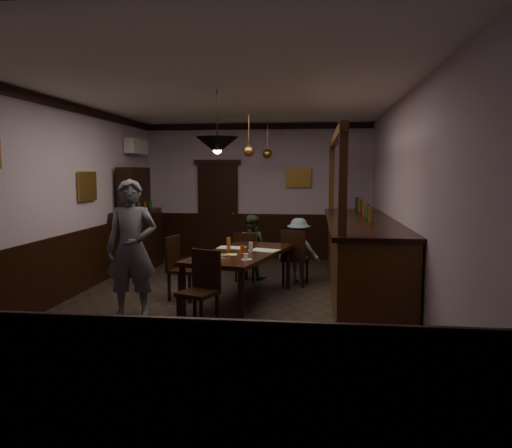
# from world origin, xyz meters

# --- Properties ---
(room) EXTENTS (5.01, 8.01, 3.01)m
(room) POSITION_xyz_m (0.00, 0.00, 1.50)
(room) COLOR #2D2621
(room) RESTS_ON ground
(dining_table) EXTENTS (1.50, 2.38, 0.75)m
(dining_table) POSITION_xyz_m (0.18, 0.21, 0.69)
(dining_table) COLOR black
(dining_table) RESTS_ON ground
(chair_far_left) EXTENTS (0.42, 0.42, 0.88)m
(chair_far_left) POSITION_xyz_m (0.06, 1.56, 0.48)
(chair_far_left) COLOR black
(chair_far_left) RESTS_ON ground
(chair_far_right) EXTENTS (0.49, 0.49, 0.96)m
(chair_far_right) POSITION_xyz_m (0.93, 1.34, 0.53)
(chair_far_right) COLOR black
(chair_far_right) RESTS_ON ground
(chair_near) EXTENTS (0.54, 0.54, 0.96)m
(chair_near) POSITION_xyz_m (-0.12, -1.07, 0.53)
(chair_near) COLOR black
(chair_near) RESTS_ON ground
(chair_side) EXTENTS (0.49, 0.49, 0.97)m
(chair_side) POSITION_xyz_m (-0.77, 0.24, 0.53)
(chair_side) COLOR black
(chair_side) RESTS_ON ground
(person_standing) EXTENTS (0.72, 0.52, 1.84)m
(person_standing) POSITION_xyz_m (-1.14, -0.75, 0.92)
(person_standing) COLOR #5A5B67
(person_standing) RESTS_ON ground
(person_seated_left) EXTENTS (0.67, 0.58, 1.17)m
(person_seated_left) POSITION_xyz_m (0.12, 1.83, 0.59)
(person_seated_left) COLOR #3A4428
(person_seated_left) RESTS_ON ground
(person_seated_right) EXTENTS (0.80, 0.56, 1.14)m
(person_seated_right) POSITION_xyz_m (0.99, 1.61, 0.57)
(person_seated_right) COLOR slate
(person_seated_right) RESTS_ON ground
(newspaper_left) EXTENTS (0.45, 0.34, 0.01)m
(newspaper_left) POSITION_xyz_m (-0.03, 0.59, 0.75)
(newspaper_left) COLOR silver
(newspaper_left) RESTS_ON dining_table
(newspaper_right) EXTENTS (0.50, 0.43, 0.01)m
(newspaper_right) POSITION_xyz_m (0.52, 0.39, 0.75)
(newspaper_right) COLOR silver
(newspaper_right) RESTS_ON dining_table
(napkin) EXTENTS (0.18, 0.18, 0.00)m
(napkin) POSITION_xyz_m (0.09, -0.04, 0.75)
(napkin) COLOR #E3E956
(napkin) RESTS_ON dining_table
(saucer) EXTENTS (0.15, 0.15, 0.01)m
(saucer) POSITION_xyz_m (0.36, -0.45, 0.76)
(saucer) COLOR white
(saucer) RESTS_ON dining_table
(coffee_cup) EXTENTS (0.10, 0.10, 0.07)m
(coffee_cup) POSITION_xyz_m (0.34, -0.43, 0.80)
(coffee_cup) COLOR white
(coffee_cup) RESTS_ON saucer
(pastry_plate) EXTENTS (0.22, 0.22, 0.01)m
(pastry_plate) POSITION_xyz_m (-0.01, -0.31, 0.76)
(pastry_plate) COLOR white
(pastry_plate) RESTS_ON dining_table
(pastry_ring_a) EXTENTS (0.13, 0.13, 0.04)m
(pastry_ring_a) POSITION_xyz_m (-0.06, -0.30, 0.79)
(pastry_ring_a) COLOR #C68C47
(pastry_ring_a) RESTS_ON pastry_plate
(pastry_ring_b) EXTENTS (0.13, 0.13, 0.04)m
(pastry_ring_b) POSITION_xyz_m (0.04, -0.33, 0.79)
(pastry_ring_b) COLOR #C68C47
(pastry_ring_b) RESTS_ON pastry_plate
(soda_can) EXTENTS (0.07, 0.07, 0.12)m
(soda_can) POSITION_xyz_m (0.23, 0.05, 0.81)
(soda_can) COLOR orange
(soda_can) RESTS_ON dining_table
(beer_glass) EXTENTS (0.06, 0.06, 0.20)m
(beer_glass) POSITION_xyz_m (-0.03, 0.36, 0.85)
(beer_glass) COLOR #BF721E
(beer_glass) RESTS_ON dining_table
(water_glass) EXTENTS (0.06, 0.06, 0.15)m
(water_glass) POSITION_xyz_m (0.33, 0.23, 0.82)
(water_glass) COLOR silver
(water_glass) RESTS_ON dining_table
(pepper_mill) EXTENTS (0.04, 0.04, 0.14)m
(pepper_mill) POSITION_xyz_m (-0.39, -0.37, 0.82)
(pepper_mill) COLOR black
(pepper_mill) RESTS_ON dining_table
(sideboard) EXTENTS (0.55, 1.53, 2.02)m
(sideboard) POSITION_xyz_m (-2.21, 2.36, 0.81)
(sideboard) COLOR black
(sideboard) RESTS_ON ground
(bar_counter) EXTENTS (1.04, 4.48, 2.51)m
(bar_counter) POSITION_xyz_m (1.99, 0.83, 0.63)
(bar_counter) COLOR #482413
(bar_counter) RESTS_ON ground
(door_back) EXTENTS (0.90, 0.06, 2.10)m
(door_back) POSITION_xyz_m (-0.90, 3.95, 1.05)
(door_back) COLOR black
(door_back) RESTS_ON ground
(ac_unit) EXTENTS (0.20, 0.85, 0.30)m
(ac_unit) POSITION_xyz_m (-2.38, 2.90, 2.45)
(ac_unit) COLOR white
(ac_unit) RESTS_ON ground
(picture_left_large) EXTENTS (0.04, 0.62, 0.48)m
(picture_left_large) POSITION_xyz_m (-2.46, 0.80, 1.70)
(picture_left_large) COLOR olive
(picture_left_large) RESTS_ON ground
(picture_back) EXTENTS (0.55, 0.04, 0.42)m
(picture_back) POSITION_xyz_m (0.90, 3.96, 1.80)
(picture_back) COLOR olive
(picture_back) RESTS_ON ground
(pendant_iron) EXTENTS (0.56, 0.56, 0.83)m
(pendant_iron) POSITION_xyz_m (-0.01, -0.56, 2.28)
(pendant_iron) COLOR black
(pendant_iron) RESTS_ON ground
(pendant_brass_mid) EXTENTS (0.20, 0.20, 0.81)m
(pendant_brass_mid) POSITION_xyz_m (0.10, 1.72, 2.30)
(pendant_brass_mid) COLOR #BF8C3F
(pendant_brass_mid) RESTS_ON ground
(pendant_brass_far) EXTENTS (0.20, 0.20, 0.81)m
(pendant_brass_far) POSITION_xyz_m (0.30, 3.05, 2.30)
(pendant_brass_far) COLOR #BF8C3F
(pendant_brass_far) RESTS_ON ground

